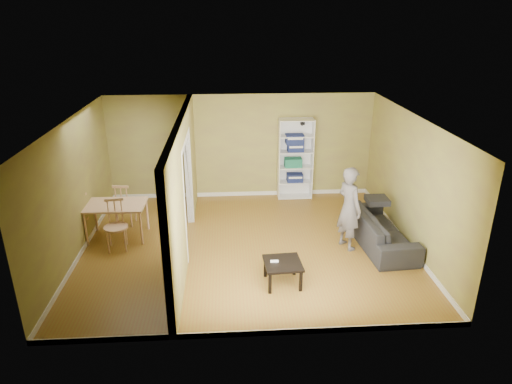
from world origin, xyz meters
TOP-DOWN VIEW (x-y plane):
  - room_shell at (0.00, 0.00)m, footprint 6.50×6.50m
  - partition at (-1.20, 0.00)m, footprint 0.22×5.50m
  - wall_speaker at (1.50, 2.69)m, footprint 0.10×0.10m
  - sofa at (2.70, -0.04)m, footprint 2.27×1.10m
  - person at (2.00, -0.14)m, footprint 0.89×0.81m
  - bookshelf at (1.33, 2.61)m, footprint 0.85×0.37m
  - paper_box_navy_a at (1.33, 2.56)m, footprint 0.39×0.26m
  - paper_box_teal at (1.28, 2.56)m, footprint 0.42×0.28m
  - paper_box_navy_b at (1.33, 2.56)m, footprint 0.39×0.25m
  - paper_box_navy_c at (1.30, 2.56)m, footprint 0.44×0.29m
  - coffee_table at (0.56, -1.38)m, footprint 0.63×0.63m
  - game_controller at (0.41, -1.36)m, footprint 0.14×0.04m
  - dining_table at (-2.66, 0.59)m, footprint 1.20×0.80m
  - chair_left at (-3.47, 0.56)m, footprint 0.55×0.55m
  - chair_near at (-2.57, 0.06)m, footprint 0.53×0.53m
  - chair_far at (-2.62, 1.23)m, footprint 0.50×0.50m

SIDE VIEW (x-z plane):
  - coffee_table at x=0.56m, z-range 0.15..0.57m
  - sofa at x=2.70m, z-range 0.00..0.84m
  - game_controller at x=0.41m, z-range 0.42..0.45m
  - chair_far at x=-2.62m, z-range 0.00..0.98m
  - chair_left at x=-3.47m, z-range 0.00..1.00m
  - chair_near at x=-2.57m, z-range 0.00..1.02m
  - paper_box_navy_a at x=1.33m, z-range 0.43..0.63m
  - dining_table at x=-2.66m, z-range 0.30..1.05m
  - paper_box_teal at x=1.28m, z-range 0.82..1.04m
  - person at x=2.00m, z-range 0.00..1.98m
  - bookshelf at x=1.33m, z-range 0.00..2.02m
  - room_shell at x=0.00m, z-range -1.95..4.55m
  - partition at x=-1.20m, z-range 0.00..2.60m
  - paper_box_navy_b at x=1.33m, z-range 1.22..1.42m
  - paper_box_navy_c at x=1.30m, z-range 1.44..1.67m
  - wall_speaker at x=1.50m, z-range 1.85..1.95m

